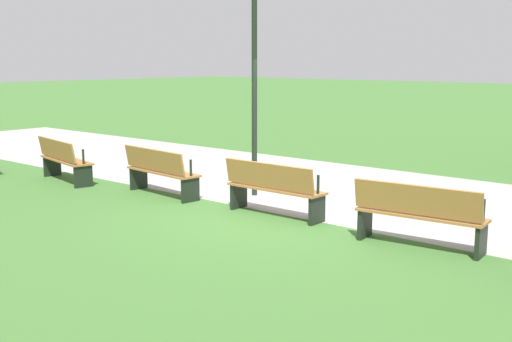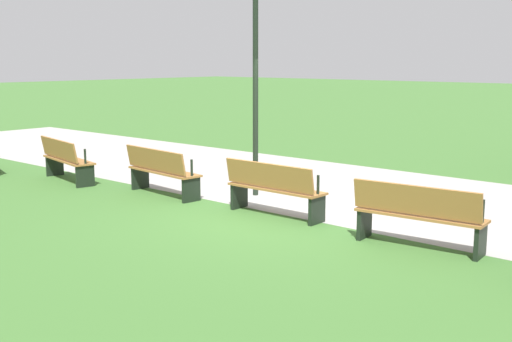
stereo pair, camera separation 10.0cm
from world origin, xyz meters
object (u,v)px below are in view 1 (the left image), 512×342
at_px(bench_4, 419,214).
at_px(bench_3, 273,188).
at_px(bench_1, 63,159).
at_px(bench_2, 160,171).
at_px(lamp_post, 254,43).

bearing_deg(bench_4, bench_3, 171.71).
height_order(bench_1, bench_4, same).
bearing_deg(bench_3, bench_4, -2.75).
height_order(bench_2, lamp_post, lamp_post).
relative_size(bench_2, lamp_post, 0.44).
relative_size(bench_3, lamp_post, 0.44).
xyz_separation_m(bench_1, lamp_post, (3.86, 1.54, 2.31)).
relative_size(bench_4, lamp_post, 0.44).
xyz_separation_m(bench_4, lamp_post, (-3.88, 1.17, 2.31)).
bearing_deg(bench_3, bench_2, -177.25).
bearing_deg(bench_2, bench_1, -166.21).
bearing_deg(lamp_post, bench_1, -158.22).
bearing_deg(bench_2, bench_4, 5.53).
bearing_deg(bench_1, bench_2, 19.33).
bearing_deg(lamp_post, bench_4, -16.80).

